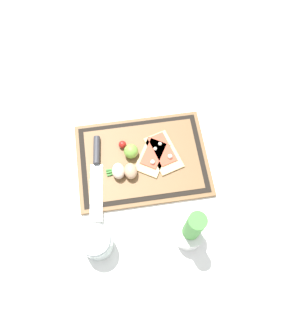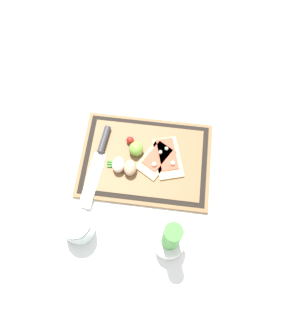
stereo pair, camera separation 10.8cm
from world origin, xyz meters
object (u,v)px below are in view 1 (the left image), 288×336
at_px(egg_brown, 131,171).
at_px(knife, 97,163).
at_px(lime, 131,151).
at_px(herb_pot, 191,231).
at_px(cherry_tomato_red, 122,144).
at_px(sauce_jar, 97,243).
at_px(egg_pink, 118,171).
at_px(pizza_slice_far, 153,156).
at_px(pizza_slice_near, 163,152).

bearing_deg(egg_brown, knife, -23.90).
relative_size(lime, herb_pot, 0.22).
bearing_deg(cherry_tomato_red, sauce_jar, 70.32).
distance_m(egg_brown, cherry_tomato_red, 0.11).
xyz_separation_m(lime, cherry_tomato_red, (0.03, -0.04, -0.01)).
xyz_separation_m(knife, sauce_jar, (0.02, 0.26, 0.02)).
distance_m(knife, cherry_tomato_red, 0.11).
bearing_deg(lime, egg_brown, 81.44).
bearing_deg(egg_pink, sauce_jar, 67.96).
xyz_separation_m(pizza_slice_far, knife, (0.19, 0.00, 0.00)).
height_order(lime, herb_pot, herb_pot).
relative_size(pizza_slice_far, cherry_tomato_red, 5.88).
distance_m(pizza_slice_far, sauce_jar, 0.34).
bearing_deg(egg_brown, pizza_slice_far, -148.13).
relative_size(lime, cherry_tomato_red, 1.85).
distance_m(egg_pink, herb_pot, 0.30).
xyz_separation_m(pizza_slice_near, egg_brown, (0.12, 0.06, 0.02)).
height_order(pizza_slice_far, lime, lime).
bearing_deg(cherry_tomato_red, herb_pot, 116.35).
distance_m(pizza_slice_near, egg_brown, 0.14).
bearing_deg(herb_pot, pizza_slice_near, -84.15).
relative_size(pizza_slice_far, knife, 0.52).
height_order(egg_brown, sauce_jar, sauce_jar).
xyz_separation_m(pizza_slice_far, egg_brown, (0.08, 0.05, 0.02)).
distance_m(egg_pink, cherry_tomato_red, 0.10).
relative_size(egg_pink, lime, 1.13).
bearing_deg(sauce_jar, cherry_tomato_red, -109.68).
distance_m(cherry_tomato_red, sauce_jar, 0.34).
xyz_separation_m(pizza_slice_far, egg_pink, (0.12, 0.04, 0.02)).
xyz_separation_m(pizza_slice_near, knife, (0.23, 0.01, 0.00)).
relative_size(egg_pink, cherry_tomato_red, 2.10).
xyz_separation_m(egg_brown, herb_pot, (-0.15, 0.23, 0.04)).
height_order(knife, egg_pink, egg_pink).
height_order(pizza_slice_far, egg_pink, egg_pink).
relative_size(egg_brown, lime, 1.13).
bearing_deg(pizza_slice_near, lime, -4.45).
distance_m(knife, sauce_jar, 0.27).
height_order(pizza_slice_far, knife, pizza_slice_far).
xyz_separation_m(pizza_slice_far, lime, (0.07, -0.02, 0.02)).
bearing_deg(pizza_slice_far, sauce_jar, 51.72).
relative_size(egg_brown, sauce_jar, 0.55).
distance_m(egg_brown, lime, 0.07).
xyz_separation_m(egg_pink, lime, (-0.05, -0.06, 0.00)).
xyz_separation_m(knife, lime, (-0.12, -0.02, 0.02)).
relative_size(cherry_tomato_red, herb_pot, 0.12).
bearing_deg(pizza_slice_near, egg_pink, 18.79).
relative_size(knife, herb_pot, 1.37).
height_order(pizza_slice_far, cherry_tomato_red, cherry_tomato_red).
relative_size(pizza_slice_far, egg_brown, 2.80).
xyz_separation_m(pizza_slice_near, lime, (0.11, -0.01, 0.02)).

